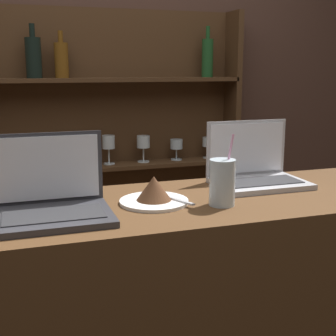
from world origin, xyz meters
name	(u,v)px	position (x,y,z in m)	size (l,w,h in m)	color
back_wall	(81,96)	(0.00, 1.46, 1.35)	(7.00, 0.06, 2.70)	#4C3328
back_shelf	(107,173)	(0.12, 1.38, 0.94)	(1.44, 0.18, 1.79)	#472D19
laptop_near	(52,200)	(-0.26, 0.22, 1.14)	(0.31, 0.24, 0.22)	#333338
laptop_far	(255,171)	(0.45, 0.38, 1.14)	(0.31, 0.22, 0.22)	#ADADB2
cake_plate	(154,193)	(0.04, 0.26, 1.12)	(0.21, 0.21, 0.08)	white
water_glass	(222,182)	(0.23, 0.17, 1.16)	(0.08, 0.08, 0.21)	silver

